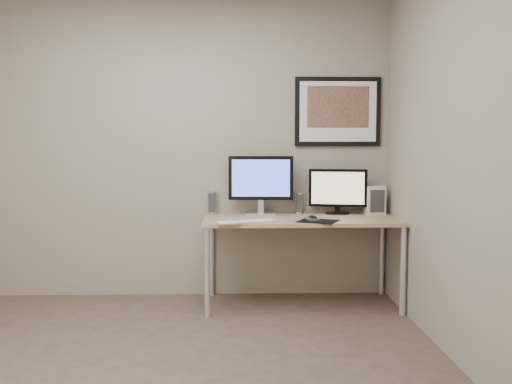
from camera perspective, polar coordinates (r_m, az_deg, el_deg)
floor at (r=3.37m, az=-10.51°, el=-18.29°), size 3.60×3.60×0.00m
room at (r=3.56m, az=-9.81°, el=9.99°), size 3.60×3.60×3.60m
desk at (r=4.49m, az=4.80°, el=-3.56°), size 1.60×0.70×0.73m
framed_art at (r=4.83m, az=8.60°, el=8.38°), size 0.75×0.04×0.60m
monitor_large at (r=4.65m, az=0.52°, el=1.03°), size 0.56×0.20×0.51m
monitor_tv at (r=4.74m, az=8.61°, el=0.19°), size 0.50×0.15×0.39m
speaker_left at (r=4.74m, az=-4.64°, el=-1.10°), size 0.08×0.08×0.20m
speaker_right at (r=4.76m, az=4.51°, el=-1.15°), size 0.07×0.07×0.19m
keyboard at (r=4.18m, az=-1.02°, el=-3.16°), size 0.49×0.27×0.02m
mousepad at (r=4.29m, az=6.54°, el=-3.06°), size 0.37×0.36×0.00m
mouse at (r=4.31m, az=6.00°, el=-2.71°), size 0.10×0.13×0.04m
fan_unit at (r=4.79m, az=12.40°, el=-0.87°), size 0.17×0.14×0.24m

